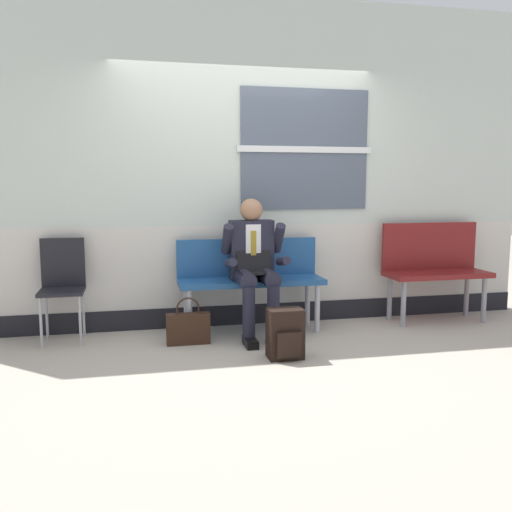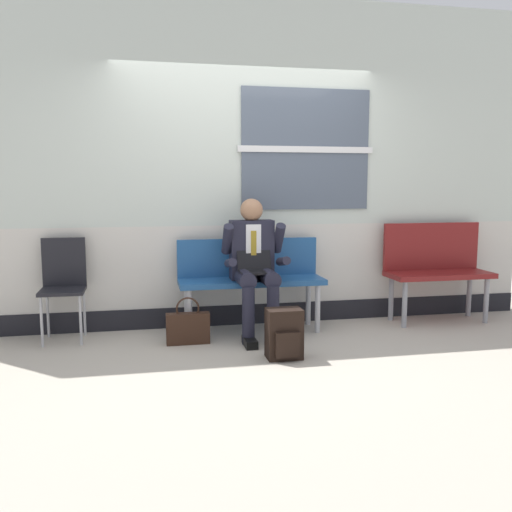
{
  "view_description": "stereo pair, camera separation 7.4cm",
  "coord_description": "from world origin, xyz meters",
  "px_view_note": "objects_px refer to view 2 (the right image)",
  "views": [
    {
      "loc": [
        -1.05,
        -4.73,
        1.39
      ],
      "look_at": [
        0.0,
        0.05,
        0.75
      ],
      "focal_mm": 38.65,
      "sensor_mm": 36.0,
      "label": 1
    },
    {
      "loc": [
        -0.98,
        -4.74,
        1.39
      ],
      "look_at": [
        0.0,
        0.05,
        0.75
      ],
      "focal_mm": 38.65,
      "sensor_mm": 36.0,
      "label": 2
    }
  ],
  "objects_px": {
    "bench_empty": "(436,265)",
    "folding_chair": "(63,279)",
    "bench_with_person": "(251,275)",
    "handbag": "(188,327)",
    "backpack": "(284,334)",
    "person_seated": "(255,263)"
  },
  "relations": [
    {
      "from": "bench_empty",
      "to": "folding_chair",
      "type": "relative_size",
      "value": 1.15
    },
    {
      "from": "bench_with_person",
      "to": "handbag",
      "type": "bearing_deg",
      "value": -150.88
    },
    {
      "from": "bench_with_person",
      "to": "folding_chair",
      "type": "height_order",
      "value": "folding_chair"
    },
    {
      "from": "backpack",
      "to": "handbag",
      "type": "xyz_separation_m",
      "value": [
        -0.72,
        0.56,
        -0.05
      ]
    },
    {
      "from": "handbag",
      "to": "folding_chair",
      "type": "xyz_separation_m",
      "value": [
        -1.07,
        0.39,
        0.4
      ]
    },
    {
      "from": "person_seated",
      "to": "folding_chair",
      "type": "bearing_deg",
      "value": 172.03
    },
    {
      "from": "bench_with_person",
      "to": "backpack",
      "type": "relative_size",
      "value": 3.37
    },
    {
      "from": "bench_empty",
      "to": "person_seated",
      "type": "relative_size",
      "value": 0.83
    },
    {
      "from": "bench_empty",
      "to": "bench_with_person",
      "type": "bearing_deg",
      "value": -179.67
    },
    {
      "from": "person_seated",
      "to": "handbag",
      "type": "xyz_separation_m",
      "value": [
        -0.63,
        -0.15,
        -0.53
      ]
    },
    {
      "from": "handbag",
      "to": "folding_chair",
      "type": "height_order",
      "value": "folding_chair"
    },
    {
      "from": "backpack",
      "to": "folding_chair",
      "type": "height_order",
      "value": "folding_chair"
    },
    {
      "from": "backpack",
      "to": "bench_with_person",
      "type": "bearing_deg",
      "value": 96.1
    },
    {
      "from": "backpack",
      "to": "bench_empty",
      "type": "bearing_deg",
      "value": 26.75
    },
    {
      "from": "bench_empty",
      "to": "handbag",
      "type": "bearing_deg",
      "value": -171.98
    },
    {
      "from": "bench_empty",
      "to": "folding_chair",
      "type": "distance_m",
      "value": 3.63
    },
    {
      "from": "handbag",
      "to": "bench_empty",
      "type": "bearing_deg",
      "value": 8.02
    },
    {
      "from": "handbag",
      "to": "folding_chair",
      "type": "distance_m",
      "value": 1.21
    },
    {
      "from": "handbag",
      "to": "backpack",
      "type": "bearing_deg",
      "value": -37.88
    },
    {
      "from": "bench_empty",
      "to": "person_seated",
      "type": "bearing_deg",
      "value": -173.92
    },
    {
      "from": "folding_chair",
      "to": "backpack",
      "type": "bearing_deg",
      "value": -27.99
    },
    {
      "from": "bench_empty",
      "to": "handbag",
      "type": "height_order",
      "value": "bench_empty"
    }
  ]
}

